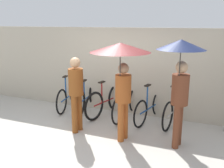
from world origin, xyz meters
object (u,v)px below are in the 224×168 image
(pedestrian_center, at_px, (121,62))
(pedestrian_trailing, at_px, (180,68))
(parked_bicycle_3, at_px, (127,103))
(pedestrian_leading, at_px, (76,89))
(parked_bicycle_0, at_px, (69,96))
(parked_bicycle_2, at_px, (106,101))
(parked_bicycle_1, at_px, (87,97))
(parked_bicycle_5, at_px, (175,109))
(parked_bicycle_4, at_px, (150,107))

(pedestrian_center, bearing_deg, pedestrian_trailing, -164.10)
(parked_bicycle_3, relative_size, pedestrian_leading, 1.02)
(parked_bicycle_0, height_order, parked_bicycle_2, parked_bicycle_0)
(parked_bicycle_0, bearing_deg, parked_bicycle_2, -103.31)
(parked_bicycle_0, bearing_deg, pedestrian_center, -133.65)
(parked_bicycle_2, height_order, pedestrian_center, pedestrian_center)
(parked_bicycle_0, relative_size, parked_bicycle_1, 0.89)
(parked_bicycle_5, xyz_separation_m, pedestrian_center, (-0.88, -1.35, 1.28))
(parked_bicycle_4, bearing_deg, parked_bicycle_5, -75.20)
(parked_bicycle_4, height_order, parked_bicycle_5, parked_bicycle_4)
(parked_bicycle_4, xyz_separation_m, pedestrian_center, (-0.29, -1.33, 1.29))
(parked_bicycle_1, bearing_deg, pedestrian_leading, -167.20)
(parked_bicycle_0, xyz_separation_m, pedestrian_trailing, (3.15, -1.21, 1.20))
(pedestrian_center, bearing_deg, pedestrian_leading, 2.13)
(parked_bicycle_2, relative_size, pedestrian_center, 0.83)
(parked_bicycle_4, bearing_deg, parked_bicycle_0, 101.13)
(parked_bicycle_3, bearing_deg, pedestrian_center, -161.52)
(parked_bicycle_1, bearing_deg, parked_bicycle_3, -97.72)
(parked_bicycle_1, distance_m, pedestrian_trailing, 3.07)
(parked_bicycle_5, relative_size, pedestrian_trailing, 0.78)
(parked_bicycle_2, xyz_separation_m, pedestrian_center, (0.89, -1.30, 1.27))
(parked_bicycle_4, height_order, pedestrian_trailing, pedestrian_trailing)
(parked_bicycle_3, height_order, pedestrian_leading, pedestrian_leading)
(parked_bicycle_2, bearing_deg, parked_bicycle_1, 95.44)
(parked_bicycle_2, distance_m, parked_bicycle_5, 1.77)
(parked_bicycle_1, relative_size, parked_bicycle_4, 1.14)
(pedestrian_center, bearing_deg, parked_bicycle_4, -94.52)
(parked_bicycle_3, height_order, pedestrian_trailing, pedestrian_trailing)
(parked_bicycle_1, bearing_deg, pedestrian_trailing, -120.54)
(parked_bicycle_5, bearing_deg, pedestrian_leading, 132.09)
(parked_bicycle_4, bearing_deg, pedestrian_leading, 144.05)
(parked_bicycle_4, distance_m, pedestrian_center, 1.87)
(parked_bicycle_1, xyz_separation_m, pedestrian_center, (1.48, -1.38, 1.26))
(parked_bicycle_5, bearing_deg, pedestrian_center, 156.48)
(pedestrian_center, bearing_deg, parked_bicycle_0, -25.68)
(parked_bicycle_4, bearing_deg, pedestrian_trailing, -133.74)
(parked_bicycle_4, xyz_separation_m, pedestrian_trailing, (0.80, -1.17, 1.21))
(parked_bicycle_2, distance_m, pedestrian_leading, 1.35)
(parked_bicycle_1, xyz_separation_m, pedestrian_trailing, (2.56, -1.22, 1.18))
(parked_bicycle_5, bearing_deg, parked_bicycle_3, 100.97)
(parked_bicycle_0, relative_size, pedestrian_leading, 0.98)
(parked_bicycle_1, height_order, pedestrian_leading, pedestrian_leading)
(parked_bicycle_1, xyz_separation_m, parked_bicycle_4, (1.77, -0.05, -0.03))
(parked_bicycle_5, bearing_deg, parked_bicycle_4, 102.10)
(parked_bicycle_3, relative_size, parked_bicycle_5, 1.04)
(parked_bicycle_4, height_order, pedestrian_leading, pedestrian_leading)
(pedestrian_leading, relative_size, pedestrian_trailing, 0.80)
(parked_bicycle_3, height_order, parked_bicycle_5, parked_bicycle_3)
(parked_bicycle_4, bearing_deg, parked_bicycle_2, 103.30)
(parked_bicycle_0, xyz_separation_m, pedestrian_center, (2.07, -1.36, 1.28))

